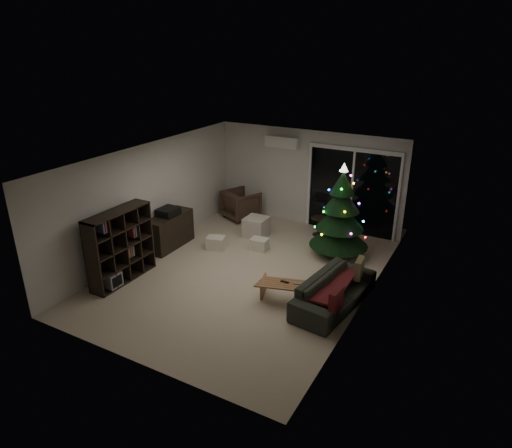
{
  "coord_description": "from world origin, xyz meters",
  "views": [
    {
      "loc": [
        4.31,
        -7.33,
        4.62
      ],
      "look_at": [
        0.1,
        0.3,
        1.05
      ],
      "focal_mm": 32.0,
      "sensor_mm": 36.0,
      "label": 1
    }
  ],
  "objects_px": {
    "christmas_tree": "(341,211)",
    "sofa": "(334,291)",
    "media_cabinet": "(170,231)",
    "bookshelf": "(114,244)",
    "coffee_table": "(292,294)",
    "armchair": "(241,204)"
  },
  "relations": [
    {
      "from": "armchair",
      "to": "sofa",
      "type": "bearing_deg",
      "value": 166.07
    },
    {
      "from": "christmas_tree",
      "to": "sofa",
      "type": "bearing_deg",
      "value": -72.55
    },
    {
      "from": "coffee_table",
      "to": "christmas_tree",
      "type": "xyz_separation_m",
      "value": [
        0.06,
        2.39,
        0.88
      ]
    },
    {
      "from": "sofa",
      "to": "media_cabinet",
      "type": "bearing_deg",
      "value": 89.89
    },
    {
      "from": "bookshelf",
      "to": "coffee_table",
      "type": "bearing_deg",
      "value": 36.93
    },
    {
      "from": "bookshelf",
      "to": "sofa",
      "type": "relative_size",
      "value": 0.74
    },
    {
      "from": "bookshelf",
      "to": "coffee_table",
      "type": "xyz_separation_m",
      "value": [
        3.58,
        0.84,
        -0.55
      ]
    },
    {
      "from": "bookshelf",
      "to": "sofa",
      "type": "distance_m",
      "value": 4.47
    },
    {
      "from": "media_cabinet",
      "to": "christmas_tree",
      "type": "relative_size",
      "value": 0.59
    },
    {
      "from": "bookshelf",
      "to": "armchair",
      "type": "bearing_deg",
      "value": 106.46
    },
    {
      "from": "bookshelf",
      "to": "armchair",
      "type": "relative_size",
      "value": 1.74
    },
    {
      "from": "bookshelf",
      "to": "christmas_tree",
      "type": "xyz_separation_m",
      "value": [
        3.64,
        3.23,
        0.32
      ]
    },
    {
      "from": "bookshelf",
      "to": "christmas_tree",
      "type": "bearing_deg",
      "value": 65.31
    },
    {
      "from": "bookshelf",
      "to": "sofa",
      "type": "bearing_deg",
      "value": 38.68
    },
    {
      "from": "christmas_tree",
      "to": "coffee_table",
      "type": "bearing_deg",
      "value": -91.45
    },
    {
      "from": "bookshelf",
      "to": "christmas_tree",
      "type": "relative_size",
      "value": 0.7
    },
    {
      "from": "media_cabinet",
      "to": "coffee_table",
      "type": "height_order",
      "value": "media_cabinet"
    },
    {
      "from": "coffee_table",
      "to": "christmas_tree",
      "type": "relative_size",
      "value": 0.59
    },
    {
      "from": "armchair",
      "to": "media_cabinet",
      "type": "bearing_deg",
      "value": 102.07
    },
    {
      "from": "armchair",
      "to": "christmas_tree",
      "type": "height_order",
      "value": "christmas_tree"
    },
    {
      "from": "bookshelf",
      "to": "coffee_table",
      "type": "distance_m",
      "value": 3.72
    },
    {
      "from": "sofa",
      "to": "coffee_table",
      "type": "relative_size",
      "value": 1.6
    }
  ]
}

